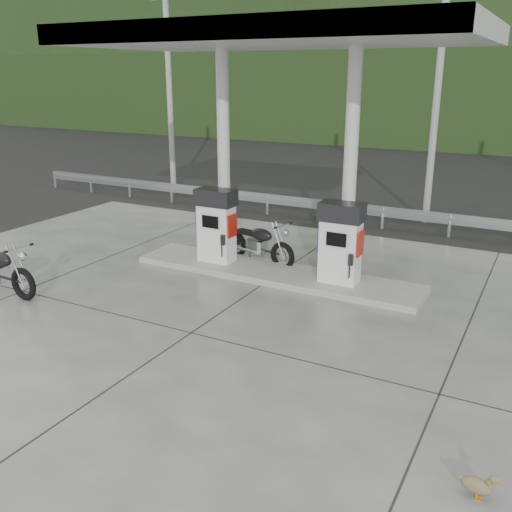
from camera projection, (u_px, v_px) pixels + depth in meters
The scene contains 16 objects.
ground at pixel (219, 315), 11.44m from camera, with size 160.00×160.00×0.00m, color black.
forecourt_apron at pixel (219, 314), 11.44m from camera, with size 18.00×14.00×0.02m, color #63635E.
pump_island at pixel (275, 273), 13.51m from camera, with size 7.00×1.40×0.15m, color gray.
gas_pump_left at pixel (216, 225), 13.92m from camera, with size 0.95×0.55×1.80m, color white, non-canonical shape.
gas_pump_right at pixel (340, 243), 12.49m from camera, with size 0.95×0.55×1.80m, color white, non-canonical shape.
canopy_column_left at pixel (224, 158), 13.77m from camera, with size 0.30×0.30×5.00m, color silver.
canopy_column_right at pixel (350, 168), 12.33m from camera, with size 0.30×0.30×5.00m, color silver.
canopy_roof at pixel (277, 35), 11.88m from camera, with size 8.50×5.00×0.40m, color silver.
guardrail at pixel (352, 203), 17.93m from camera, with size 26.00×0.16×1.42m, color gray, non-canonical shape.
road at pixel (382, 203), 21.09m from camera, with size 60.00×7.00×0.01m, color black.
utility_pole_a at pixel (169, 90), 21.76m from camera, with size 0.22×0.22×8.00m, color gray.
utility_pole_b at pixel (437, 94), 17.28m from camera, with size 0.22×0.22×8.00m, color gray.
tree_band at pixel (470, 99), 35.69m from camera, with size 80.00×6.00×6.00m, color black.
forested_hills at pixel (510, 117), 61.79m from camera, with size 100.00×40.00×140.00m, color black, non-canonical shape.
motorcycle_right at pixel (258, 244), 14.35m from camera, with size 2.09×0.66×0.99m, color black, non-canonical shape.
duck at pixel (476, 486), 6.46m from camera, with size 0.43×0.12×0.31m, color brown, non-canonical shape.
Camera 1 is at (5.60, -8.93, 4.65)m, focal length 40.00 mm.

